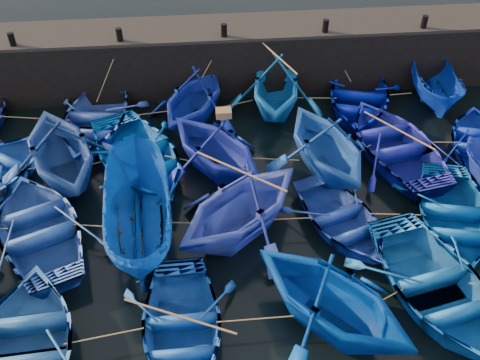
{
  "coord_description": "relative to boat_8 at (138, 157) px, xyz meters",
  "views": [
    {
      "loc": [
        -1.27,
        -9.8,
        11.92
      ],
      "look_at": [
        0.0,
        3.2,
        0.7
      ],
      "focal_mm": 40.0,
      "sensor_mm": 36.0,
      "label": 1
    }
  ],
  "objects": [
    {
      "name": "ground",
      "position": [
        3.36,
        -4.9,
        -0.57
      ],
      "size": [
        120.0,
        120.0,
        0.0
      ],
      "primitive_type": "plane",
      "color": "black",
      "rests_on": "ground"
    },
    {
      "name": "quay_wall",
      "position": [
        3.36,
        5.6,
        0.68
      ],
      "size": [
        26.0,
        2.5,
        2.5
      ],
      "primitive_type": "cube",
      "color": "black",
      "rests_on": "ground"
    },
    {
      "name": "quay_top",
      "position": [
        3.36,
        5.6,
        1.99
      ],
      "size": [
        26.0,
        2.5,
        0.12
      ],
      "primitive_type": "cube",
      "color": "black",
      "rests_on": "quay_wall"
    },
    {
      "name": "bollard_0",
      "position": [
        -4.64,
        4.7,
        2.3
      ],
      "size": [
        0.24,
        0.24,
        0.5
      ],
      "primitive_type": "cylinder",
      "color": "black",
      "rests_on": "quay_top"
    },
    {
      "name": "bollard_1",
      "position": [
        -0.64,
        4.7,
        2.3
      ],
      "size": [
        0.24,
        0.24,
        0.5
      ],
      "primitive_type": "cylinder",
      "color": "black",
      "rests_on": "quay_top"
    },
    {
      "name": "bollard_2",
      "position": [
        3.36,
        4.7,
        2.3
      ],
      "size": [
        0.24,
        0.24,
        0.5
      ],
      "primitive_type": "cylinder",
      "color": "black",
      "rests_on": "quay_top"
    },
    {
      "name": "bollard_3",
      "position": [
        7.36,
        4.7,
        2.3
      ],
      "size": [
        0.24,
        0.24,
        0.5
      ],
      "primitive_type": "cylinder",
      "color": "black",
      "rests_on": "quay_top"
    },
    {
      "name": "bollard_4",
      "position": [
        11.36,
        4.7,
        2.3
      ],
      "size": [
        0.24,
        0.24,
        0.5
      ],
      "primitive_type": "cylinder",
      "color": "black",
      "rests_on": "quay_top"
    },
    {
      "name": "boat_1",
      "position": [
        -1.8,
        2.54,
        -0.05
      ],
      "size": [
        4.35,
        5.53,
        1.04
      ],
      "primitive_type": "imported",
      "rotation": [
        0.0,
        0.0,
        -0.16
      ],
      "color": "blue",
      "rests_on": "ground"
    },
    {
      "name": "boat_2",
      "position": [
        2.02,
        2.81,
        0.55
      ],
      "size": [
        5.17,
        5.43,
        2.23
      ],
      "primitive_type": "imported",
      "rotation": [
        0.0,
        0.0,
        -0.47
      ],
      "color": "#10279A",
      "rests_on": "ground"
    },
    {
      "name": "boat_3",
      "position": [
        5.24,
        3.25,
        0.63
      ],
      "size": [
        4.62,
        5.14,
        2.4
      ],
      "primitive_type": "imported",
      "rotation": [
        0.0,
        0.0,
        -0.17
      ],
      "color": "blue",
      "rests_on": "ground"
    },
    {
      "name": "boat_4",
      "position": [
        8.58,
        3.08,
        -0.04
      ],
      "size": [
        4.96,
        5.9,
        1.05
      ],
      "primitive_type": "imported",
      "rotation": [
        0.0,
        0.0,
        -0.31
      ],
      "color": "#000D91",
      "rests_on": "ground"
    },
    {
      "name": "boat_5",
      "position": [
        11.7,
        3.17,
        0.28
      ],
      "size": [
        2.25,
        4.57,
        1.69
      ],
      "primitive_type": "imported",
      "rotation": [
        0.0,
        0.0,
        -0.14
      ],
      "color": "#072EA6",
      "rests_on": "ground"
    },
    {
      "name": "boat_7",
      "position": [
        -2.45,
        -0.23,
        0.73
      ],
      "size": [
        5.73,
        6.11,
        2.58
      ],
      "primitive_type": "imported",
      "rotation": [
        0.0,
        0.0,
        3.51
      ],
      "color": "navy",
      "rests_on": "ground"
    },
    {
      "name": "boat_8",
      "position": [
        0.0,
        0.0,
        0.0
      ],
      "size": [
        5.83,
        6.59,
        1.13
      ],
      "primitive_type": "imported",
      "rotation": [
        0.0,
        0.0,
        0.43
      ],
      "color": "blue",
      "rests_on": "ground"
    },
    {
      "name": "boat_9",
      "position": [
        2.66,
        -0.36,
        0.58
      ],
      "size": [
        5.61,
        5.73,
        2.29
      ],
      "primitive_type": "imported",
      "rotation": [
        0.0,
        0.0,
        3.78
      ],
      "color": "navy",
      "rests_on": "ground"
    },
    {
      "name": "boat_10",
      "position": [
        6.38,
        -0.7,
        0.66
      ],
      "size": [
        5.0,
        5.47,
        2.45
      ],
      "primitive_type": "imported",
      "rotation": [
        0.0,
        0.0,
        3.38
      ],
      "color": "#184EB2",
      "rests_on": "ground"
    },
    {
      "name": "boat_11",
      "position": [
        9.06,
        -0.08,
        -0.01
      ],
      "size": [
        4.77,
        5.98,
        1.11
      ],
      "primitive_type": "imported",
      "rotation": [
        0.0,
        0.0,
        3.33
      ],
      "color": "navy",
      "rests_on": "ground"
    },
    {
      "name": "boat_14",
      "position": [
        -2.77,
        -3.06,
        -0.05
      ],
      "size": [
        5.24,
        6.01,
        1.04
      ],
      "primitive_type": "imported",
      "rotation": [
        0.0,
        0.0,
        3.54
      ],
      "color": "#244A9C",
      "rests_on": "ground"
    },
    {
      "name": "boat_15",
      "position": [
        0.18,
        -3.27,
        0.46
      ],
      "size": [
        2.32,
        5.41,
        2.05
      ],
      "primitive_type": "imported",
      "rotation": [
        0.0,
        0.0,
        3.2
      ],
      "color": "#07429E",
      "rests_on": "ground"
    },
    {
      "name": "boat_16",
      "position": [
        3.2,
        -3.44,
        0.68
      ],
      "size": [
        6.25,
        6.17,
        2.49
      ],
      "primitive_type": "imported",
      "rotation": [
        0.0,
        0.0,
        -0.87
      ],
      "color": "blue",
      "rests_on": "ground"
    },
    {
      "name": "boat_17",
      "position": [
        6.28,
        -3.49,
        -0.14
      ],
      "size": [
        4.12,
        4.84,
        0.85
      ],
      "primitive_type": "imported",
      "rotation": [
        0.0,
        0.0,
        0.33
      ],
      "color": "#1F3EA0",
      "rests_on": "ground"
    },
    {
      "name": "boat_18",
      "position": [
        9.73,
        -3.71,
        -0.08
      ],
      "size": [
        4.35,
        5.36,
        0.98
      ],
      "primitive_type": "imported",
      "rotation": [
        0.0,
        0.0,
        -0.23
      ],
      "color": "#054F99",
      "rests_on": "ground"
    },
    {
      "name": "boat_21",
      "position": [
        -2.34,
        -7.16,
        -0.05
      ],
      "size": [
        3.87,
        5.21,
        1.04
      ],
      "primitive_type": "imported",
      "rotation": [
        0.0,
        0.0,
        3.2
      ],
      "color": "#1E5493",
      "rests_on": "ground"
    },
    {
      "name": "boat_22",
      "position": [
        1.36,
        -6.89,
        -0.12
      ],
      "size": [
        3.12,
        4.34,
        0.9
      ],
      "primitive_type": "imported",
      "rotation": [
        0.0,
        0.0,
        0.01
      ],
      "color": "#1148AA",
      "rests_on": "ground"
    },
    {
      "name": "boat_23",
      "position": [
        5.11,
        -6.9,
        0.65
      ],
      "size": [
        6.05,
        6.08,
        2.43
      ],
      "primitive_type": "imported",
      "rotation": [
        0.0,
        0.0,
        0.75
      ],
      "color": "#003BA2",
      "rests_on": "ground"
    },
    {
      "name": "boat_24",
      "position": [
        8.16,
        -6.34,
        -0.03
      ],
      "size": [
        4.74,
        5.87,
        1.08
      ],
      "primitive_type": "imported",
      "rotation": [
        0.0,
        0.0,
        0.21
      ],
      "color": "blue",
      "rests_on": "ground"
    },
    {
      "name": "wooden_crate",
      "position": [
        2.96,
        -0.36,
        1.85
      ],
      "size": [
        0.5,
        0.39,
        0.24
      ],
      "primitive_type": "cube",
      "color": "brown",
      "rests_on": "boat_9"
    },
    {
      "name": "mooring_ropes",
      "position": [
        3.04,
        -0.01,
        0.31
      ],
      "size": [
        17.98,
        11.8,
        2.1
      ],
      "color": "tan",
      "rests_on": "ground"
    },
    {
      "name": "loose_oars",
      "position": [
        4.71,
        -1.79,
        1.19
      ],
      "size": [
        9.96,
        12.23,
        1.66
      ],
      "color": "#99724C",
      "rests_on": "ground"
    }
  ]
}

